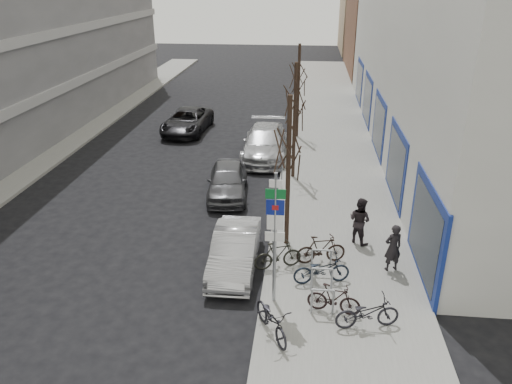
% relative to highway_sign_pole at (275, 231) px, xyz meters
% --- Properties ---
extents(ground, '(120.00, 120.00, 0.00)m').
position_rel_highway_sign_pole_xyz_m(ground, '(-2.40, 0.01, -2.46)').
color(ground, black).
rests_on(ground, ground).
extents(sidewalk_east, '(5.00, 70.00, 0.15)m').
position_rel_highway_sign_pole_xyz_m(sidewalk_east, '(2.10, 10.01, -2.38)').
color(sidewalk_east, slate).
rests_on(sidewalk_east, ground).
extents(sidewalk_west, '(3.00, 70.00, 0.15)m').
position_rel_highway_sign_pole_xyz_m(sidewalk_west, '(-13.40, 10.01, -2.38)').
color(sidewalk_west, slate).
rests_on(sidewalk_west, ground).
extents(brick_building_far, '(12.00, 14.00, 8.00)m').
position_rel_highway_sign_pole_xyz_m(brick_building_far, '(10.60, 40.01, 1.54)').
color(brick_building_far, brown).
rests_on(brick_building_far, ground).
extents(tan_building_far, '(13.00, 12.00, 9.00)m').
position_rel_highway_sign_pole_xyz_m(tan_building_far, '(11.10, 55.01, 2.04)').
color(tan_building_far, '#937A5B').
rests_on(tan_building_far, ground).
extents(highway_sign_pole, '(0.55, 0.10, 4.20)m').
position_rel_highway_sign_pole_xyz_m(highway_sign_pole, '(0.00, 0.00, 0.00)').
color(highway_sign_pole, gray).
rests_on(highway_sign_pole, ground).
extents(bike_rack, '(0.66, 2.26, 0.83)m').
position_rel_highway_sign_pole_xyz_m(bike_rack, '(1.40, 0.61, -1.80)').
color(bike_rack, gray).
rests_on(bike_rack, sidewalk_east).
extents(tree_near, '(1.80, 1.80, 5.50)m').
position_rel_highway_sign_pole_xyz_m(tree_near, '(0.20, 3.51, 1.65)').
color(tree_near, black).
rests_on(tree_near, ground).
extents(tree_mid, '(1.80, 1.80, 5.50)m').
position_rel_highway_sign_pole_xyz_m(tree_mid, '(0.20, 10.01, 1.65)').
color(tree_mid, black).
rests_on(tree_mid, ground).
extents(tree_far, '(1.80, 1.80, 5.50)m').
position_rel_highway_sign_pole_xyz_m(tree_far, '(0.20, 16.51, 1.65)').
color(tree_far, black).
rests_on(tree_far, ground).
extents(meter_front, '(0.10, 0.08, 1.27)m').
position_rel_highway_sign_pole_xyz_m(meter_front, '(-0.25, 3.01, -1.54)').
color(meter_front, gray).
rests_on(meter_front, sidewalk_east).
extents(meter_mid, '(0.10, 0.08, 1.27)m').
position_rel_highway_sign_pole_xyz_m(meter_mid, '(-0.25, 8.51, -1.54)').
color(meter_mid, gray).
rests_on(meter_mid, sidewalk_east).
extents(meter_back, '(0.10, 0.08, 1.27)m').
position_rel_highway_sign_pole_xyz_m(meter_back, '(-0.25, 14.01, -1.54)').
color(meter_back, gray).
rests_on(meter_back, sidewalk_east).
extents(bike_near_left, '(1.38, 1.89, 1.13)m').
position_rel_highway_sign_pole_xyz_m(bike_near_left, '(0.05, -1.51, -1.74)').
color(bike_near_left, black).
rests_on(bike_near_left, sidewalk_east).
extents(bike_near_right, '(1.59, 0.72, 0.93)m').
position_rel_highway_sign_pole_xyz_m(bike_near_right, '(1.72, -0.39, -1.84)').
color(bike_near_right, black).
rests_on(bike_near_right, sidewalk_east).
extents(bike_mid_curb, '(1.86, 0.95, 1.09)m').
position_rel_highway_sign_pole_xyz_m(bike_mid_curb, '(1.40, 1.09, -1.76)').
color(bike_mid_curb, black).
rests_on(bike_mid_curb, sidewalk_east).
extents(bike_mid_inner, '(1.68, 1.03, 0.98)m').
position_rel_highway_sign_pole_xyz_m(bike_mid_inner, '(-0.00, 1.79, -1.82)').
color(bike_mid_inner, black).
rests_on(bike_mid_inner, sidewalk_east).
extents(bike_far_curb, '(1.86, 0.92, 1.09)m').
position_rel_highway_sign_pole_xyz_m(bike_far_curb, '(2.60, -0.94, -1.76)').
color(bike_far_curb, black).
rests_on(bike_far_curb, sidewalk_east).
extents(bike_far_inner, '(1.76, 0.91, 1.02)m').
position_rel_highway_sign_pole_xyz_m(bike_far_inner, '(1.40, 2.29, -1.80)').
color(bike_far_inner, black).
rests_on(bike_far_inner, sidewalk_east).
extents(parked_car_front, '(1.47, 4.08, 1.34)m').
position_rel_highway_sign_pole_xyz_m(parked_car_front, '(-1.43, 1.88, -1.79)').
color(parked_car_front, '#B1B1B7').
rests_on(parked_car_front, ground).
extents(parked_car_mid, '(2.12, 4.33, 1.42)m').
position_rel_highway_sign_pole_xyz_m(parked_car_mid, '(-2.60, 7.80, -1.75)').
color(parked_car_mid, '#4B4B50').
rests_on(parked_car_mid, ground).
extents(parked_car_back, '(2.32, 5.58, 1.61)m').
position_rel_highway_sign_pole_xyz_m(parked_car_back, '(-1.41, 13.01, -1.65)').
color(parked_car_back, '#B1B2B6').
rests_on(parked_car_back, ground).
extents(lane_car, '(2.61, 5.21, 1.42)m').
position_rel_highway_sign_pole_xyz_m(lane_car, '(-6.59, 17.15, -1.75)').
color(lane_car, black).
rests_on(lane_car, ground).
extents(pedestrian_near, '(0.69, 0.57, 1.63)m').
position_rel_highway_sign_pole_xyz_m(pedestrian_near, '(3.67, 2.08, -1.49)').
color(pedestrian_near, black).
rests_on(pedestrian_near, sidewalk_east).
extents(pedestrian_far, '(0.77, 0.75, 1.74)m').
position_rel_highway_sign_pole_xyz_m(pedestrian_far, '(2.77, 3.83, -1.44)').
color(pedestrian_far, black).
rests_on(pedestrian_far, sidewalk_east).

